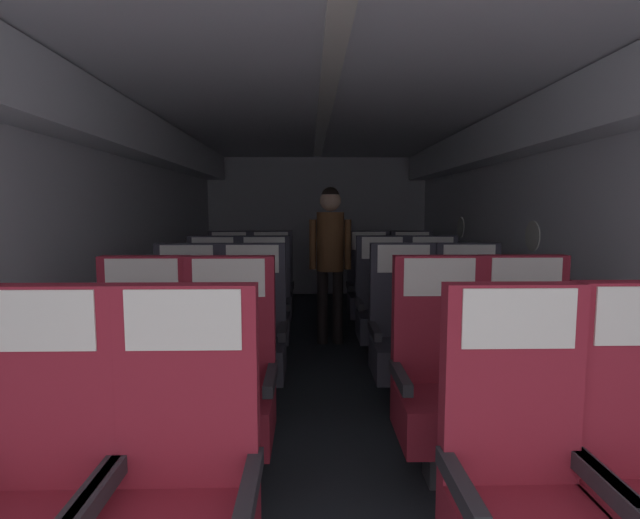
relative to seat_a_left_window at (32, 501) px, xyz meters
name	(u,v)px	position (x,y,z in m)	size (l,w,h in m)	color
ground	(325,374)	(1.01, 2.58, -0.49)	(3.79, 8.15, 0.02)	#23282D
fuselage_shell	(324,182)	(1.01, 2.87, 1.15)	(3.67, 7.80, 2.28)	silver
seat_a_left_window	(32,501)	(0.00, 0.00, 0.00)	(0.50, 0.47, 1.15)	#38383D
seat_a_left_aisle	(181,499)	(0.47, 0.00, 0.00)	(0.50, 0.47, 1.15)	#38383D
seat_a_right_window	(523,496)	(1.56, -0.01, 0.00)	(0.50, 0.47, 1.15)	#38383D
seat_b_left_window	(140,388)	(0.00, 0.97, 0.00)	(0.50, 0.47, 1.15)	#38383D
seat_b_left_aisle	(228,388)	(0.46, 0.96, 0.00)	(0.50, 0.47, 1.15)	#38383D
seat_b_right_aisle	(529,385)	(2.03, 0.97, 0.00)	(0.50, 0.47, 1.15)	#38383D
seat_b_right_window	(441,386)	(1.56, 0.96, 0.00)	(0.50, 0.47, 1.15)	#38383D
seat_c_left_window	(186,339)	(0.00, 1.91, 0.00)	(0.50, 0.47, 1.15)	#38383D
seat_c_left_aisle	(252,339)	(0.47, 1.91, 0.00)	(0.50, 0.47, 1.15)	#38383D
seat_c_right_aisle	(471,338)	(2.03, 1.90, 0.00)	(0.50, 0.47, 1.15)	#38383D
seat_c_right_window	(404,338)	(1.55, 1.90, 0.00)	(0.50, 0.47, 1.15)	#38383D
seat_d_left_window	(212,311)	(0.00, 2.86, 0.00)	(0.50, 0.47, 1.15)	#38383D
seat_d_left_aisle	(264,310)	(0.47, 2.88, 0.00)	(0.50, 0.47, 1.15)	#38383D
seat_d_right_aisle	(434,309)	(2.01, 2.87, 0.00)	(0.50, 0.47, 1.15)	#38383D
seat_d_right_window	(383,310)	(1.55, 2.87, 0.00)	(0.50, 0.47, 1.15)	#38383D
seat_e_left_window	(229,292)	(-0.01, 3.82, 0.00)	(0.50, 0.47, 1.15)	#38383D
seat_e_left_aisle	(271,292)	(0.46, 3.82, 0.00)	(0.50, 0.47, 1.15)	#38383D
seat_e_right_aisle	(413,292)	(2.02, 3.81, 0.00)	(0.50, 0.47, 1.15)	#38383D
seat_e_right_window	(369,292)	(1.54, 3.83, 0.00)	(0.50, 0.47, 1.15)	#38383D
flight_attendant	(330,248)	(1.09, 3.50, 0.52)	(0.43, 0.28, 1.62)	black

